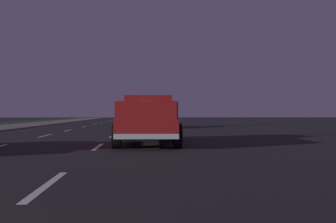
{
  "coord_description": "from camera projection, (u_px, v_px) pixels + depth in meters",
  "views": [
    {
      "loc": [
        -1.32,
        -3.29,
        1.16
      ],
      "look_at": [
        11.69,
        -4.23,
        1.23
      ],
      "focal_mm": 37.52,
      "sensor_mm": 36.0,
      "label": 1
    }
  ],
  "objects": [
    {
      "name": "sidewalk_shoulder",
      "position": [
        5.0,
        127.0,
        27.46
      ],
      "size": [
        108.0,
        4.0,
        0.12
      ],
      "primitive_type": "cube",
      "color": "slate",
      "rests_on": "ground"
    },
    {
      "name": "pickup_truck",
      "position": [
        148.0,
        118.0,
        13.46
      ],
      "size": [
        5.49,
        2.41,
        1.87
      ],
      "color": "maroon",
      "rests_on": "ground"
    },
    {
      "name": "ground",
      "position": [
        101.0,
        128.0,
        28.0
      ],
      "size": [
        144.0,
        144.0,
        0.0
      ],
      "primitive_type": "plane",
      "color": "black"
    },
    {
      "name": "lane_markings",
      "position": [
        70.0,
        126.0,
        31.05
      ],
      "size": [
        108.26,
        7.04,
        0.01
      ],
      "color": "silver",
      "rests_on": "ground"
    },
    {
      "name": "sedan_red",
      "position": [
        146.0,
        118.0,
        27.76
      ],
      "size": [
        4.42,
        2.05,
        1.54
      ],
      "color": "maroon",
      "rests_on": "ground"
    }
  ]
}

